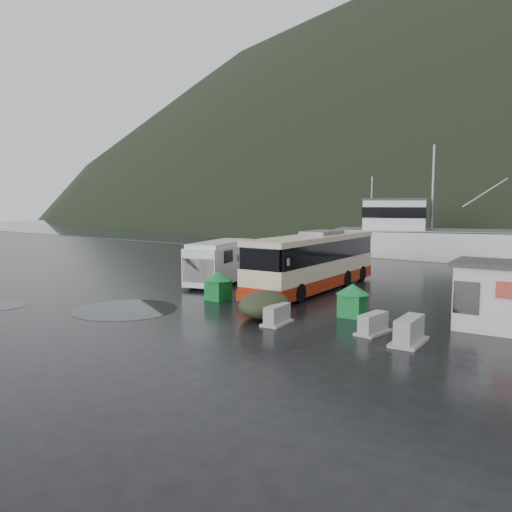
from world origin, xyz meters
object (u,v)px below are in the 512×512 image
Objects in this scene: white_van at (221,284)px; jersey_barrier_c at (409,343)px; waste_bin_right at (352,317)px; dome_tent at (264,317)px; coach_bus at (314,289)px; ticket_kiosk at (499,330)px; jersey_barrier_b at (373,334)px; jersey_barrier_a at (277,324)px; fishing_trawler at (469,254)px; waste_bin_left at (218,300)px.

white_van is 13.92m from jersey_barrier_c.
waste_bin_right reaches higher than dome_tent.
ticket_kiosk is (9.66, -3.15, 0.00)m from coach_bus.
ticket_kiosk reaches higher than dome_tent.
coach_bus is 7.02m from dome_tent.
white_van is 3.35× the size of jersey_barrier_c.
coach_bus reaches higher than jersey_barrier_b.
jersey_barrier_a is 1.01× the size of jersey_barrier_b.
coach_bus is 24.61m from fishing_trawler.
fishing_trawler reaches higher than jersey_barrier_b.
ticket_kiosk is 1.83× the size of jersey_barrier_c.
ticket_kiosk is 4.17m from jersey_barrier_c.
coach_bus is 5.38m from white_van.
fishing_trawler is (1.29, 24.57, 0.00)m from coach_bus.
ticket_kiosk is at bearing 24.80° from dome_tent.
coach_bus is 1.88× the size of white_van.
dome_tent is at bearing 179.21° from jersey_barrier_c.
dome_tent is 1.18m from jersey_barrier_a.
coach_bus reaches higher than waste_bin_right.
ticket_kiosk is 8.00m from jersey_barrier_a.
waste_bin_left is 8.45m from jersey_barrier_b.
jersey_barrier_c is at bearing -9.49° from waste_bin_left.
jersey_barrier_b is at bearing -8.14° from waste_bin_left.
waste_bin_left is 29.99m from fishing_trawler.
ticket_kiosk is (11.73, 2.07, 0.00)m from waste_bin_left.
white_van is 4.75m from waste_bin_left.
ticket_kiosk is 2.18× the size of jersey_barrier_a.
jersey_barrier_c is 32.09m from fishing_trawler.
coach_bus reaches higher than waste_bin_left.
jersey_barrier_a is 31.96m from fishing_trawler.
white_van reaches higher than dome_tent.
ticket_kiosk is at bearing 31.63° from jersey_barrier_a.
coach_bus is 10.35m from jersey_barrier_c.
ticket_kiosk is (14.80, -1.56, 0.00)m from white_van.
fishing_trawler reaches higher than waste_bin_left.
waste_bin_right is at bearing 6.22° from waste_bin_left.
waste_bin_left is 1.01× the size of waste_bin_right.
coach_bus is at bearing 138.46° from jersey_barrier_c.
dome_tent reaches higher than jersey_barrier_b.
waste_bin_left is 11.91m from ticket_kiosk.
waste_bin_left reaches higher than jersey_barrier_a.
jersey_barrier_a is at bearing -164.88° from jersey_barrier_b.
coach_bus is 3.45× the size of ticket_kiosk.
dome_tent is 4.50m from jersey_barrier_b.
fishing_trawler reaches higher than waste_bin_right.
jersey_barrier_b is 0.83× the size of jersey_barrier_c.
jersey_barrier_c is at bearing -0.79° from dome_tent.
white_van is at bearing 157.77° from jersey_barrier_c.
jersey_barrier_a reaches higher than jersey_barrier_b.
white_van is 26.95m from fishing_trawler.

